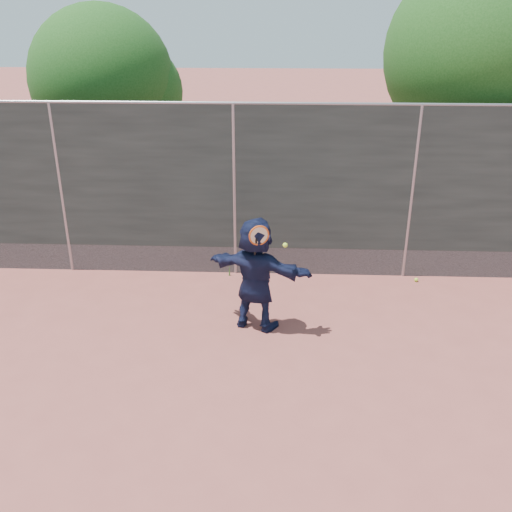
{
  "coord_description": "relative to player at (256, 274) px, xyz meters",
  "views": [
    {
      "loc": [
        0.77,
        -5.81,
        4.44
      ],
      "look_at": [
        0.45,
        1.64,
        1.15
      ],
      "focal_mm": 40.0,
      "sensor_mm": 36.0,
      "label": 1
    }
  ],
  "objects": [
    {
      "name": "ground",
      "position": [
        -0.45,
        -1.64,
        -0.86
      ],
      "size": [
        80.0,
        80.0,
        0.0
      ],
      "primitive_type": "plane",
      "color": "#9E4C42",
      "rests_on": "ground"
    },
    {
      "name": "player",
      "position": [
        0.0,
        0.0,
        0.0
      ],
      "size": [
        1.68,
        1.03,
        1.72
      ],
      "primitive_type": "imported",
      "rotation": [
        0.0,
        0.0,
        2.79
      ],
      "color": "#151B3B",
      "rests_on": "ground"
    },
    {
      "name": "tree_left",
      "position": [
        -3.3,
        4.91,
        2.08
      ],
      "size": [
        3.15,
        3.0,
        4.53
      ],
      "color": "#382314",
      "rests_on": "ground"
    },
    {
      "name": "swing_action",
      "position": [
        0.08,
        -0.2,
        0.65
      ],
      "size": [
        0.54,
        0.18,
        0.51
      ],
      "color": "#D54E14",
      "rests_on": "ground"
    },
    {
      "name": "ball_ground",
      "position": [
        2.74,
        1.62,
        -0.83
      ],
      "size": [
        0.07,
        0.07,
        0.07
      ],
      "primitive_type": "sphere",
      "color": "#C4F035",
      "rests_on": "ground"
    },
    {
      "name": "weed_clump",
      "position": [
        -0.16,
        1.74,
        -0.73
      ],
      "size": [
        0.68,
        0.07,
        0.3
      ],
      "color": "#387226",
      "rests_on": "ground"
    },
    {
      "name": "fence",
      "position": [
        -0.45,
        1.86,
        0.72
      ],
      "size": [
        20.0,
        0.06,
        3.03
      ],
      "color": "#38423D",
      "rests_on": "ground"
    },
    {
      "name": "tree_right",
      "position": [
        4.23,
        4.11,
        2.63
      ],
      "size": [
        3.78,
        3.6,
        5.39
      ],
      "color": "#382314",
      "rests_on": "ground"
    }
  ]
}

